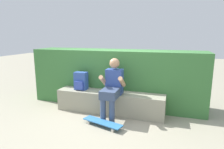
% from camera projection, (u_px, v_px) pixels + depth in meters
% --- Properties ---
extents(ground_plane, '(24.00, 24.00, 0.00)m').
position_uv_depth(ground_plane, '(106.00, 117.00, 4.03)').
color(ground_plane, gray).
extents(bench_main, '(2.36, 0.46, 0.47)m').
position_uv_depth(bench_main, '(110.00, 102.00, 4.25)').
color(bench_main, gray).
rests_on(bench_main, ground).
extents(person_skater, '(0.49, 0.62, 1.22)m').
position_uv_depth(person_skater, '(112.00, 86.00, 3.93)').
color(person_skater, '#2D4793').
rests_on(person_skater, ground).
extents(skateboard_near_person, '(0.82, 0.42, 0.09)m').
position_uv_depth(skateboard_near_person, '(102.00, 122.00, 3.62)').
color(skateboard_near_person, teal).
rests_on(skateboard_near_person, ground).
extents(backpack_on_bench, '(0.28, 0.23, 0.40)m').
position_uv_depth(backpack_on_bench, '(81.00, 81.00, 4.36)').
color(backpack_on_bench, '#2D4C99').
rests_on(backpack_on_bench, bench_main).
extents(hedge_row, '(4.11, 0.80, 1.33)m').
position_uv_depth(hedge_row, '(116.00, 77.00, 4.73)').
color(hedge_row, '#387037').
rests_on(hedge_row, ground).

